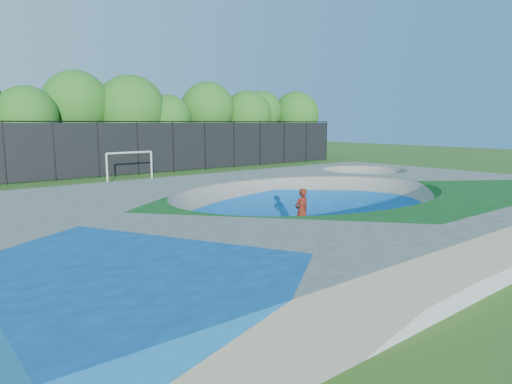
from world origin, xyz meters
The scene contains 7 objects.
ground centered at (0.00, 0.00, 0.00)m, with size 120.00×120.00×0.00m, color #315C19.
skate_deck centered at (0.00, 0.00, 0.75)m, with size 22.00×14.00×1.50m, color gray.
skater centered at (-0.58, -0.06, 0.81)m, with size 0.59×0.39×1.63m, color #AD270D.
skateboard centered at (-0.58, -0.06, 0.03)m, with size 0.78×0.22×0.05m, color black.
soccer_goal centered at (0.30, 16.42, 1.44)m, with size 3.15×0.12×2.08m.
fence centered at (0.00, 21.00, 2.10)m, with size 48.09×0.09×4.04m.
treeline centered at (0.36, 25.79, 4.93)m, with size 52.59×7.04×8.07m.
Camera 1 is at (-11.88, -11.34, 3.93)m, focal length 32.00 mm.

